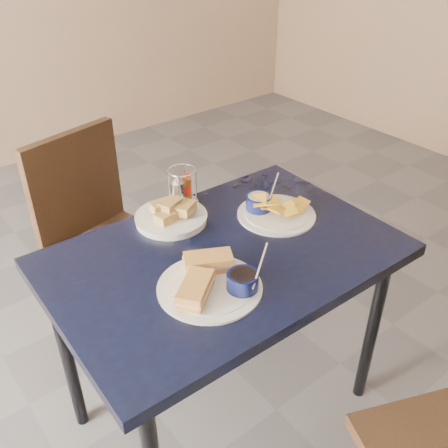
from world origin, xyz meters
TOP-DOWN VIEW (x-y plane):
  - ground at (0.00, 0.00)m, footprint 6.00×6.00m
  - dining_table at (0.23, -0.17)m, footprint 1.09×0.74m
  - chair_far at (0.14, 0.56)m, footprint 0.51×0.50m
  - sandwich_plate at (0.10, -0.28)m, footprint 0.31×0.30m
  - plantain_plate at (0.49, -0.10)m, footprint 0.27×0.27m
  - bread_basket at (0.20, 0.08)m, footprint 0.24×0.24m
  - condiment_caddy at (0.29, 0.16)m, footprint 0.11×0.11m

SIDE VIEW (x-z plane):
  - ground at x=0.00m, z-range 0.00..0.00m
  - chair_far at x=0.14m, z-range 0.07..0.97m
  - dining_table at x=0.23m, z-range 0.30..1.05m
  - plantain_plate at x=0.49m, z-range 0.71..0.83m
  - sandwich_plate at x=0.10m, z-range 0.71..0.83m
  - bread_basket at x=0.20m, z-range 0.73..0.81m
  - condiment_caddy at x=0.29m, z-range 0.74..0.87m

